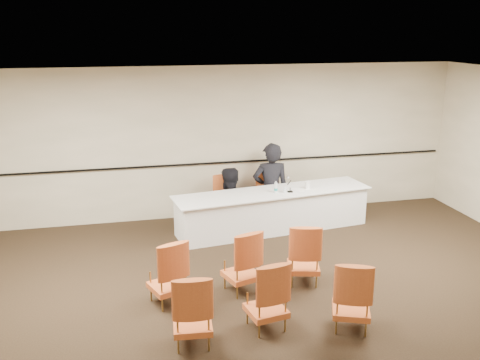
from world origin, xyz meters
name	(u,v)px	position (x,y,z in m)	size (l,w,h in m)	color
floor	(268,313)	(0.00, 0.00, 0.00)	(10.00, 10.00, 0.00)	black
ceiling	(271,88)	(0.00, 0.00, 3.00)	(10.00, 10.00, 0.00)	silver
wall_back	(214,143)	(0.00, 4.00, 1.50)	(10.00, 0.04, 3.00)	#B4AB8D
wall_rail	(214,163)	(0.00, 3.96, 1.10)	(9.80, 0.04, 0.03)	black
panel_table	(273,211)	(0.92, 2.95, 0.37)	(3.74, 0.86, 0.75)	silver
panelist_main	(271,192)	(1.05, 3.52, 0.56)	(0.72, 0.47, 1.97)	black
panelist_main_chair	(271,196)	(1.05, 3.52, 0.47)	(0.50, 0.50, 0.95)	#A33D1D
panelist_second	(228,211)	(0.16, 3.40, 0.28)	(0.83, 0.65, 1.71)	black
panelist_second_chair	(228,201)	(0.16, 3.40, 0.47)	(0.50, 0.50, 0.95)	#A33D1D
papers	(302,189)	(1.49, 2.97, 0.75)	(0.30, 0.22, 0.00)	white
microphone	(290,185)	(1.22, 2.84, 0.88)	(0.10, 0.19, 0.27)	black
water_bottle	(276,187)	(0.95, 2.87, 0.86)	(0.07, 0.07, 0.22)	teal
drinking_glass	(285,190)	(1.12, 2.84, 0.80)	(0.06, 0.06, 0.10)	silver
coffee_cup	(308,185)	(1.60, 2.96, 0.82)	(0.09, 0.09, 0.15)	white
aud_chair_front_left	(167,271)	(-1.27, 0.58, 0.47)	(0.50, 0.50, 0.95)	#A33D1D
aud_chair_front_mid	(242,261)	(-0.20, 0.69, 0.47)	(0.50, 0.50, 0.95)	#A33D1D
aud_chair_front_right	(304,253)	(0.76, 0.75, 0.47)	(0.50, 0.50, 0.95)	#A33D1D
aud_chair_back_left	(192,309)	(-1.08, -0.50, 0.47)	(0.50, 0.50, 0.95)	#A33D1D
aud_chair_back_mid	(266,294)	(-0.13, -0.35, 0.47)	(0.50, 0.50, 0.95)	#A33D1D
aud_chair_back_right	(352,294)	(0.92, -0.59, 0.47)	(0.50, 0.50, 0.95)	#A33D1D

